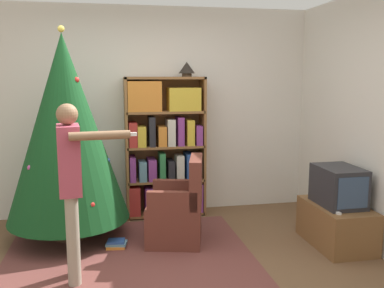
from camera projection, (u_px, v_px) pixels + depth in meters
The scene contains 12 objects.
ground_plane at pixel (165, 282), 3.67m from camera, with size 14.00×14.00×0.00m, color brown.
wall_back at pixel (143, 112), 5.43m from camera, with size 8.00×0.10×2.60m.
area_rug at pixel (130, 258), 4.14m from camera, with size 2.40×2.10×0.01m.
bookshelf at pixel (165, 147), 5.31m from camera, with size 0.98×0.32×1.74m.
tv_stand at pixel (336, 225), 4.45m from camera, with size 0.51×0.84×0.43m.
television at pixel (338, 186), 4.38m from camera, with size 0.39×0.54×0.40m.
game_remote at pixel (337, 212), 4.14m from camera, with size 0.04×0.12×0.02m.
christmas_tree at pixel (66, 129), 4.50m from camera, with size 1.29×1.29×2.26m.
armchair at pixel (178, 213), 4.51m from camera, with size 0.69×0.68×0.92m.
standing_person at pixel (71, 179), 3.57m from camera, with size 0.66×0.47×1.53m.
table_lamp at pixel (187, 68), 5.22m from camera, with size 0.20×0.20×0.18m.
book_pile_near_tree at pixel (116, 244), 4.40m from camera, with size 0.23×0.18×0.08m.
Camera 1 is at (-0.44, -3.41, 1.76)m, focal length 40.00 mm.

